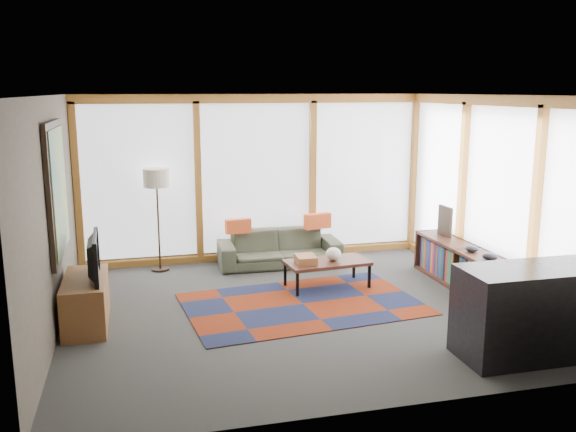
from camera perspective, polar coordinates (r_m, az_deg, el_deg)
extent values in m
plane|color=#2D2D2B|center=(7.62, 0.74, -8.73)|extent=(5.50, 5.50, 0.00)
cube|color=#433C31|center=(7.09, -21.25, -0.15)|extent=(0.04, 5.00, 2.60)
cube|color=#433C31|center=(4.95, 8.19, -4.33)|extent=(5.50, 0.04, 2.60)
cube|color=silver|center=(7.14, 0.79, 11.23)|extent=(5.50, 5.00, 0.04)
cube|color=white|center=(9.64, -2.99, 3.58)|extent=(5.30, 0.02, 2.35)
cube|color=white|center=(8.37, 19.08, 1.72)|extent=(0.02, 4.80, 2.35)
cube|color=black|center=(7.34, -20.85, 2.24)|extent=(0.05, 1.35, 1.55)
cube|color=gold|center=(7.33, -20.62, 2.26)|extent=(0.02, 1.20, 1.40)
cube|color=#681F0A|center=(7.78, 1.37, -8.23)|extent=(3.08, 2.16, 0.01)
imported|color=#393C2B|center=(9.40, -0.83, -3.02)|extent=(1.88, 0.78, 0.54)
cube|color=#CE4D20|center=(9.21, -4.68, -0.94)|extent=(0.40, 0.17, 0.21)
cube|color=#CE4D20|center=(9.49, 2.78, -0.47)|extent=(0.44, 0.22, 0.23)
cube|color=brown|center=(8.20, 1.67, -4.08)|extent=(0.27, 0.33, 0.11)
ellipsoid|color=beige|center=(8.34, 4.27, -3.57)|extent=(0.25, 0.25, 0.18)
ellipsoid|color=black|center=(8.01, 18.38, -3.60)|extent=(0.21, 0.21, 0.10)
ellipsoid|color=black|center=(8.35, 16.83, -2.95)|extent=(0.21, 0.21, 0.09)
cube|color=black|center=(9.13, 14.48, -0.46)|extent=(0.06, 0.33, 0.43)
cube|color=brown|center=(7.42, -18.38, -7.61)|extent=(0.47, 1.13, 0.56)
imported|color=black|center=(7.22, -18.21, -3.68)|extent=(0.15, 0.88, 0.50)
cube|color=black|center=(6.68, 21.79, -8.34)|extent=(1.47, 0.69, 0.93)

